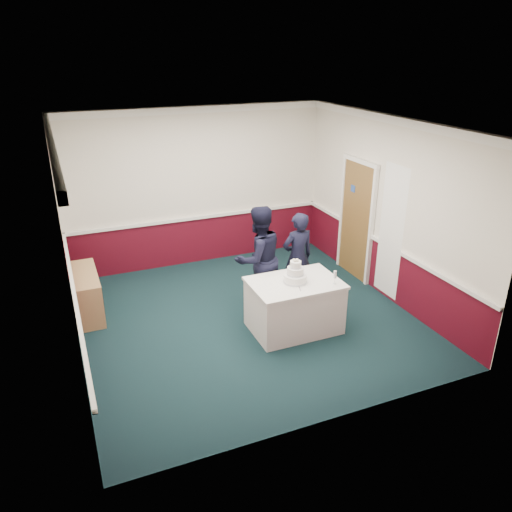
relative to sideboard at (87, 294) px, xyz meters
name	(u,v)px	position (x,y,z in m)	size (l,w,h in m)	color
ground	(247,319)	(2.28, -1.15, -0.35)	(5.00, 5.00, 0.00)	#12292C
room_shell	(236,188)	(2.36, -0.54, 1.62)	(5.00, 5.00, 3.00)	silver
sideboard	(87,294)	(0.00, 0.00, 0.00)	(0.41, 1.20, 0.70)	tan
cake_table	(294,305)	(2.83, -1.69, 0.05)	(1.32, 0.92, 0.79)	white
wedding_cake	(295,275)	(2.83, -1.69, 0.55)	(0.35, 0.35, 0.36)	white
cake_knife	(299,288)	(2.80, -1.89, 0.44)	(0.01, 0.22, 0.01)	silver
champagne_flute	(335,275)	(3.33, -1.97, 0.58)	(0.05, 0.05, 0.21)	silver
person_man	(259,259)	(2.60, -0.87, 0.52)	(0.84, 0.66, 1.73)	black
person_woman	(297,257)	(3.30, -0.84, 0.42)	(0.56, 0.37, 1.53)	black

